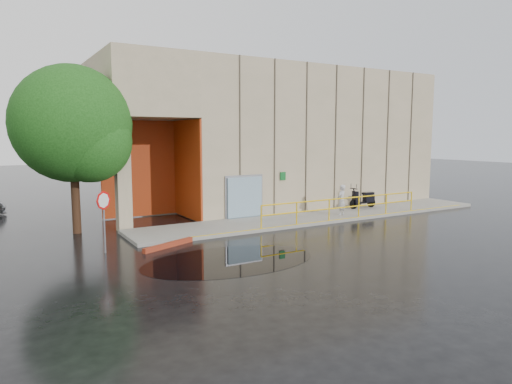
{
  "coord_description": "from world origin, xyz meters",
  "views": [
    {
      "loc": [
        -10.63,
        -13.63,
        4.17
      ],
      "look_at": [
        -0.85,
        3.0,
        1.79
      ],
      "focal_mm": 32.0,
      "sensor_mm": 36.0,
      "label": 1
    }
  ],
  "objects_px": {
    "stop_sign": "(104,207)",
    "red_curb": "(169,245)",
    "tree_near": "(77,128)",
    "person": "(341,200)",
    "scooter": "(363,194)"
  },
  "relations": [
    {
      "from": "stop_sign",
      "to": "red_curb",
      "type": "distance_m",
      "value": 2.76
    },
    {
      "from": "stop_sign",
      "to": "tree_near",
      "type": "relative_size",
      "value": 0.32
    },
    {
      "from": "stop_sign",
      "to": "tree_near",
      "type": "xyz_separation_m",
      "value": [
        -0.14,
        3.98,
        2.81
      ]
    },
    {
      "from": "stop_sign",
      "to": "person",
      "type": "bearing_deg",
      "value": -8.03
    },
    {
      "from": "person",
      "to": "scooter",
      "type": "relative_size",
      "value": 0.86
    },
    {
      "from": "person",
      "to": "red_curb",
      "type": "distance_m",
      "value": 9.8
    },
    {
      "from": "scooter",
      "to": "stop_sign",
      "type": "bearing_deg",
      "value": -169.32
    },
    {
      "from": "stop_sign",
      "to": "red_curb",
      "type": "height_order",
      "value": "stop_sign"
    },
    {
      "from": "scooter",
      "to": "tree_near",
      "type": "distance_m",
      "value": 15.21
    },
    {
      "from": "person",
      "to": "stop_sign",
      "type": "xyz_separation_m",
      "value": [
        -11.91,
        -1.08,
        0.73
      ]
    },
    {
      "from": "stop_sign",
      "to": "scooter",
      "type": "bearing_deg",
      "value": -4.26
    },
    {
      "from": "person",
      "to": "stop_sign",
      "type": "relative_size",
      "value": 0.7
    },
    {
      "from": "scooter",
      "to": "tree_near",
      "type": "bearing_deg",
      "value": 175.19
    },
    {
      "from": "person",
      "to": "scooter",
      "type": "xyz_separation_m",
      "value": [
        2.64,
        1.21,
        0.02
      ]
    },
    {
      "from": "person",
      "to": "tree_near",
      "type": "relative_size",
      "value": 0.22
    }
  ]
}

